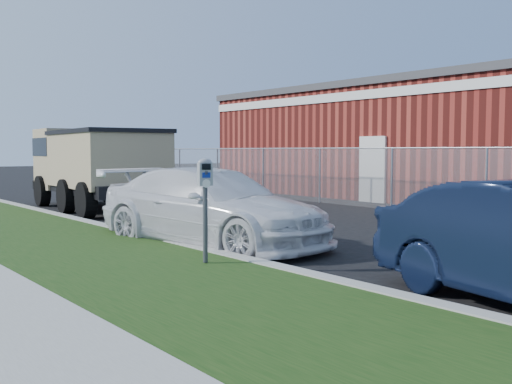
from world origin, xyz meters
TOP-DOWN VIEW (x-y plane):
  - ground at (0.00, 0.00)m, footprint 120.00×120.00m
  - chainlink_fence at (6.00, 7.00)m, footprint 0.06×30.06m
  - brick_building at (12.00, 8.00)m, footprint 9.20×14.20m
  - parking_meter at (-3.25, -0.19)m, footprint 0.23×0.19m
  - white_wagon at (-1.79, 1.86)m, footprint 2.83×5.14m
  - dump_truck at (-0.72, 9.61)m, footprint 2.85×6.29m

SIDE VIEW (x-z plane):
  - ground at x=0.00m, z-range 0.00..0.00m
  - white_wagon at x=-1.79m, z-range 0.00..1.41m
  - parking_meter at x=-3.25m, z-range 0.47..1.95m
  - chainlink_fence at x=6.00m, z-range -13.74..16.26m
  - dump_truck at x=-0.72m, z-range 0.15..2.55m
  - brick_building at x=12.00m, z-range 0.04..4.21m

